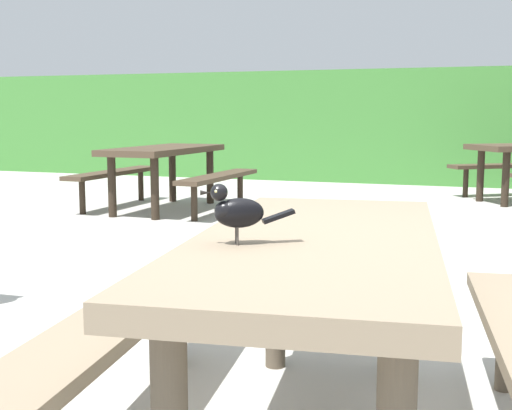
% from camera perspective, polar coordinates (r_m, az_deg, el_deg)
% --- Properties ---
extents(hedge_wall, '(28.00, 1.29, 1.83)m').
position_cam_1_polar(hedge_wall, '(11.42, 16.93, 6.39)').
color(hedge_wall, '#428438').
rests_on(hedge_wall, ground).
extents(picnic_table_foreground, '(1.89, 1.91, 0.74)m').
position_cam_1_polar(picnic_table_foreground, '(2.24, 5.16, -7.11)').
color(picnic_table_foreground, '#84725B').
rests_on(picnic_table_foreground, ground).
extents(bird_grackle, '(0.26, 0.17, 0.18)m').
position_cam_1_polar(bird_grackle, '(2.00, -1.73, -0.48)').
color(bird_grackle, black).
rests_on(bird_grackle, picnic_table_foreground).
extents(picnic_table_far_centre, '(1.72, 1.82, 0.74)m').
position_cam_1_polar(picnic_table_far_centre, '(7.94, -7.82, 3.58)').
color(picnic_table_far_centre, '#473828').
rests_on(picnic_table_far_centre, ground).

